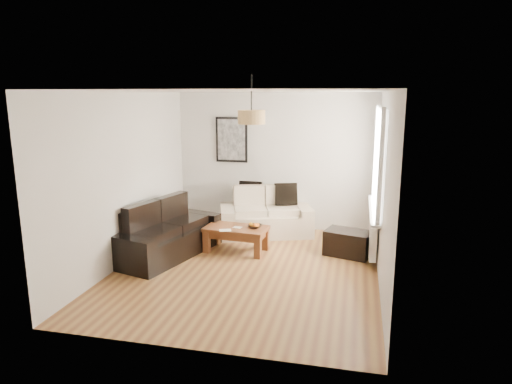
% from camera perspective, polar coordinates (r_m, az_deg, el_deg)
% --- Properties ---
extents(floor, '(4.50, 4.50, 0.00)m').
position_cam_1_polar(floor, '(6.85, -1.13, -9.67)').
color(floor, brown).
rests_on(floor, ground).
extents(ceiling, '(3.80, 4.50, 0.00)m').
position_cam_1_polar(ceiling, '(6.35, -1.23, 12.65)').
color(ceiling, white).
rests_on(ceiling, floor).
extents(wall_back, '(3.80, 0.04, 2.60)m').
position_cam_1_polar(wall_back, '(8.64, 2.43, 3.88)').
color(wall_back, silver).
rests_on(wall_back, floor).
extents(wall_front, '(3.80, 0.04, 2.60)m').
position_cam_1_polar(wall_front, '(4.39, -8.30, -4.49)').
color(wall_front, silver).
rests_on(wall_front, floor).
extents(wall_left, '(0.04, 4.50, 2.60)m').
position_cam_1_polar(wall_left, '(7.17, -16.09, 1.68)').
color(wall_left, silver).
rests_on(wall_left, floor).
extents(wall_right, '(0.04, 4.50, 2.60)m').
position_cam_1_polar(wall_right, '(6.30, 15.84, 0.29)').
color(wall_right, silver).
rests_on(wall_right, floor).
extents(window_bay, '(0.14, 1.90, 1.60)m').
position_cam_1_polar(window_bay, '(7.04, 15.35, 4.01)').
color(window_bay, white).
rests_on(window_bay, wall_right).
extents(radiator, '(0.10, 0.90, 0.52)m').
position_cam_1_polar(radiator, '(7.30, 14.50, -5.49)').
color(radiator, white).
rests_on(radiator, wall_right).
extents(poster, '(0.62, 0.04, 0.87)m').
position_cam_1_polar(poster, '(8.76, -3.10, 6.62)').
color(poster, black).
rests_on(poster, wall_back).
extents(pendant_shade, '(0.40, 0.40, 0.20)m').
position_cam_1_polar(pendant_shade, '(6.65, -0.58, 9.44)').
color(pendant_shade, tan).
rests_on(pendant_shade, ceiling).
extents(loveseat_cream, '(1.87, 1.39, 0.83)m').
position_cam_1_polar(loveseat_cream, '(8.38, 1.24, -2.56)').
color(loveseat_cream, '#BBB196').
rests_on(loveseat_cream, floor).
extents(sofa_leather, '(1.40, 2.07, 0.82)m').
position_cam_1_polar(sofa_leather, '(7.44, -11.35, -4.77)').
color(sofa_leather, black).
rests_on(sofa_leather, floor).
extents(coffee_table, '(1.06, 0.65, 0.42)m').
position_cam_1_polar(coffee_table, '(7.52, -2.51, -5.96)').
color(coffee_table, brown).
rests_on(coffee_table, floor).
extents(ottoman, '(0.81, 0.64, 0.41)m').
position_cam_1_polar(ottoman, '(7.49, 11.55, -6.33)').
color(ottoman, black).
rests_on(ottoman, floor).
extents(cushion_left, '(0.42, 0.15, 0.42)m').
position_cam_1_polar(cushion_left, '(8.57, -0.76, -0.03)').
color(cushion_left, black).
rests_on(cushion_left, loveseat_cream).
extents(cushion_right, '(0.43, 0.26, 0.41)m').
position_cam_1_polar(cushion_right, '(8.44, 3.80, -0.27)').
color(cushion_right, black).
rests_on(cushion_right, loveseat_cream).
extents(fruit_bowl, '(0.24, 0.24, 0.05)m').
position_cam_1_polar(fruit_bowl, '(7.39, -0.16, -4.35)').
color(fruit_bowl, black).
rests_on(fruit_bowl, coffee_table).
extents(orange_a, '(0.10, 0.10, 0.08)m').
position_cam_1_polar(orange_a, '(7.38, -0.13, -4.27)').
color(orange_a, orange).
rests_on(orange_a, fruit_bowl).
extents(orange_b, '(0.09, 0.09, 0.07)m').
position_cam_1_polar(orange_b, '(7.42, 0.18, -4.19)').
color(orange_b, orange).
rests_on(orange_b, fruit_bowl).
extents(orange_c, '(0.09, 0.09, 0.08)m').
position_cam_1_polar(orange_c, '(7.45, -0.65, -4.13)').
color(orange_c, orange).
rests_on(orange_c, fruit_bowl).
extents(papers, '(0.22, 0.19, 0.01)m').
position_cam_1_polar(papers, '(7.28, -3.91, -4.84)').
color(papers, white).
rests_on(papers, coffee_table).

